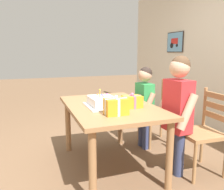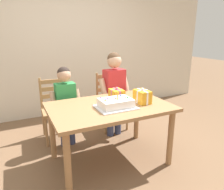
{
  "view_description": "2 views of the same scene",
  "coord_description": "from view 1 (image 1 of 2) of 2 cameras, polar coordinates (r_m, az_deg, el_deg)",
  "views": [
    {
      "loc": [
        2.36,
        -0.84,
        1.32
      ],
      "look_at": [
        0.11,
        -0.02,
        0.87
      ],
      "focal_mm": 36.92,
      "sensor_mm": 36.0,
      "label": 1
    },
    {
      "loc": [
        -1.01,
        -2.15,
        1.57
      ],
      "look_at": [
        0.06,
        0.06,
        0.84
      ],
      "focal_mm": 34.36,
      "sensor_mm": 36.0,
      "label": 2
    }
  ],
  "objects": [
    {
      "name": "ground_plane",
      "position": [
        2.83,
        -0.43,
        -17.24
      ],
      "size": [
        20.0,
        20.0,
        0.0
      ],
      "primitive_type": "plane",
      "color": "brown"
    },
    {
      "name": "dining_table",
      "position": [
        2.59,
        -0.45,
        -4.6
      ],
      "size": [
        1.4,
        0.92,
        0.74
      ],
      "color": "#9E7047",
      "rests_on": "ground"
    },
    {
      "name": "chair_left",
      "position": [
        3.42,
        11.65,
        -4.08
      ],
      "size": [
        0.44,
        0.44,
        0.92
      ],
      "color": "#A87A4C",
      "rests_on": "ground"
    },
    {
      "name": "child_younger",
      "position": [
        3.16,
        8.01,
        -1.11
      ],
      "size": [
        0.41,
        0.23,
        1.13
      ],
      "color": "#38426B",
      "rests_on": "ground"
    },
    {
      "name": "child_older",
      "position": [
        2.53,
        15.94,
        -2.1
      ],
      "size": [
        0.48,
        0.28,
        1.29
      ],
      "color": "#38426B",
      "rests_on": "ground"
    },
    {
      "name": "gift_box_red_large",
      "position": [
        2.46,
        5.0,
        -1.62
      ],
      "size": [
        0.15,
        0.2,
        0.16
      ],
      "color": "gold",
      "rests_on": "dining_table"
    },
    {
      "name": "gift_box_beside_cake",
      "position": [
        2.16,
        1.04,
        -2.88
      ],
      "size": [
        0.15,
        0.22,
        0.19
      ],
      "color": "gold",
      "rests_on": "dining_table"
    },
    {
      "name": "chair_right",
      "position": [
        2.73,
        21.71,
        -8.41
      ],
      "size": [
        0.44,
        0.44,
        0.92
      ],
      "color": "#A87A4C",
      "rests_on": "ground"
    },
    {
      "name": "birthday_cake",
      "position": [
        2.5,
        -2.39,
        -1.73
      ],
      "size": [
        0.44,
        0.34,
        0.19
      ],
      "color": "silver",
      "rests_on": "dining_table"
    }
  ]
}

